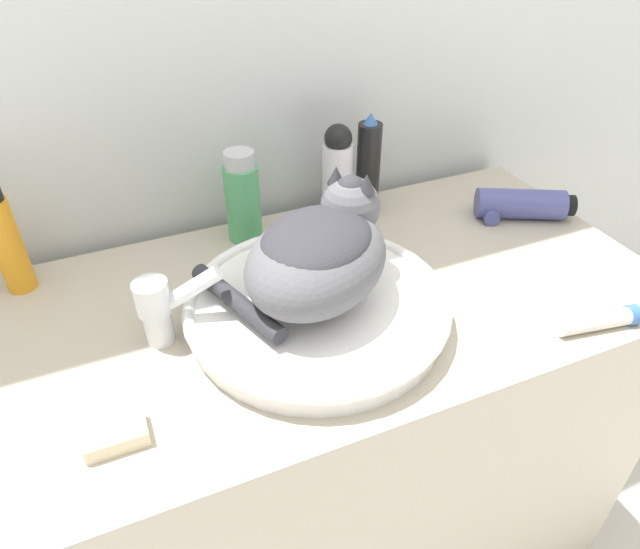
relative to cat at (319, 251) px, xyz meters
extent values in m
cube|color=silver|center=(0.00, 0.40, 0.24)|extent=(8.00, 0.05, 2.40)
cube|color=#B2A893|center=(0.00, 0.05, -0.54)|extent=(1.25, 0.59, 0.83)
cylinder|color=white|center=(-0.01, -0.01, -0.11)|extent=(0.41, 0.41, 0.04)
torus|color=white|center=(-0.01, -0.01, -0.09)|extent=(0.43, 0.43, 0.02)
ellipsoid|color=#56565B|center=(-0.01, -0.01, -0.01)|extent=(0.32, 0.31, 0.14)
ellipsoid|color=#2D2D33|center=(-0.01, -0.01, 0.03)|extent=(0.25, 0.24, 0.06)
sphere|color=#56565B|center=(0.08, 0.05, 0.03)|extent=(0.10, 0.10, 0.10)
sphere|color=#2D2D33|center=(0.08, 0.05, 0.06)|extent=(0.05, 0.05, 0.05)
cone|color=#2D2D33|center=(0.09, 0.03, 0.08)|extent=(0.03, 0.03, 0.03)
cone|color=#2D2D33|center=(0.06, 0.08, 0.08)|extent=(0.03, 0.03, 0.03)
cylinder|color=#2D2D33|center=(-0.13, 0.01, -0.06)|extent=(0.10, 0.21, 0.03)
cylinder|color=silver|center=(-0.25, 0.04, -0.10)|extent=(0.04, 0.04, 0.06)
cylinder|color=silver|center=(-0.20, 0.03, -0.04)|extent=(0.12, 0.05, 0.08)
cylinder|color=silver|center=(-0.25, 0.04, -0.04)|extent=(0.05, 0.05, 0.05)
cylinder|color=black|center=(0.23, 0.28, -0.03)|extent=(0.05, 0.05, 0.19)
cone|color=#3866AD|center=(0.23, 0.28, 0.07)|extent=(0.03, 0.03, 0.02)
cylinder|color=orange|center=(-0.45, 0.28, -0.04)|extent=(0.05, 0.05, 0.17)
cylinder|color=silver|center=(0.16, 0.28, -0.05)|extent=(0.06, 0.06, 0.16)
sphere|color=black|center=(0.16, 0.28, 0.05)|extent=(0.05, 0.05, 0.05)
cylinder|color=#4CA366|center=(-0.04, 0.28, -0.05)|extent=(0.07, 0.07, 0.15)
cylinder|color=#B7B7BC|center=(-0.04, 0.28, 0.04)|extent=(0.06, 0.06, 0.03)
cylinder|color=silver|center=(0.39, -0.20, -0.11)|extent=(0.13, 0.05, 0.03)
cylinder|color=#3866AD|center=(0.46, -0.21, -0.11)|extent=(0.02, 0.04, 0.03)
cylinder|color=#474C8C|center=(0.51, 0.13, -0.10)|extent=(0.19, 0.14, 0.06)
cylinder|color=#474C8C|center=(0.45, 0.16, -0.11)|extent=(0.07, 0.09, 0.03)
cylinder|color=black|center=(0.60, 0.09, -0.10)|extent=(0.04, 0.05, 0.04)
cube|color=beige|center=(-0.34, -0.12, -0.12)|extent=(0.08, 0.05, 0.02)
camera|label=1|loc=(-0.28, -0.66, 0.48)|focal=32.00mm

